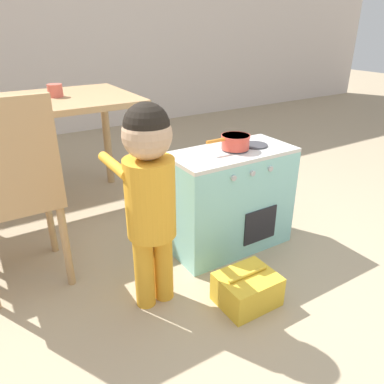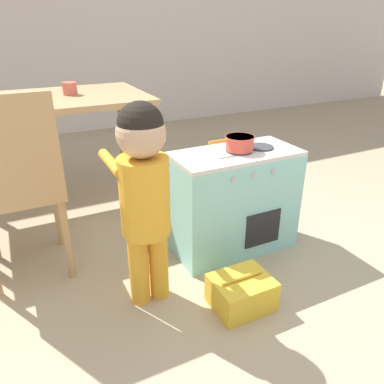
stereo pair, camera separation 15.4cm
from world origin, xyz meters
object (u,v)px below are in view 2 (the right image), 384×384
at_px(play_kitchen, 234,201).
at_px(dining_table, 44,114).
at_px(cup_on_table, 70,88).
at_px(dining_chair_near, 17,186).
at_px(toy_pot, 239,142).
at_px(toy_basket, 241,292).
at_px(child_figure, 144,183).

height_order(play_kitchen, dining_table, dining_table).
distance_m(dining_table, cup_on_table, 0.22).
height_order(dining_table, dining_chair_near, dining_chair_near).
bearing_deg(dining_table, play_kitchen, -48.36).
relative_size(toy_pot, dining_chair_near, 0.27).
xyz_separation_m(toy_basket, dining_table, (-0.59, 1.36, 0.59)).
bearing_deg(play_kitchen, cup_on_table, 124.38).
distance_m(toy_pot, cup_on_table, 1.16).
bearing_deg(toy_basket, dining_chair_near, 141.32).
xyz_separation_m(play_kitchen, child_figure, (-0.58, -0.20, 0.30)).
bearing_deg(cup_on_table, toy_pot, -55.04).
relative_size(toy_pot, cup_on_table, 2.84).
xyz_separation_m(child_figure, dining_table, (-0.24, 1.12, 0.08)).
xyz_separation_m(toy_pot, dining_chair_near, (-1.06, 0.21, -0.12)).
bearing_deg(dining_chair_near, dining_table, 72.25).
bearing_deg(dining_table, toy_pot, -47.87).
bearing_deg(dining_chair_near, cup_on_table, 61.20).
bearing_deg(dining_chair_near, toy_basket, -38.68).
bearing_deg(child_figure, dining_chair_near, 138.47).
distance_m(play_kitchen, toy_basket, 0.54).
height_order(toy_pot, dining_chair_near, dining_chair_near).
relative_size(toy_basket, cup_on_table, 2.92).
bearing_deg(child_figure, toy_pot, 18.90).
xyz_separation_m(toy_basket, cup_on_table, (-0.42, 1.38, 0.72)).
bearing_deg(toy_pot, toy_basket, -118.53).
xyz_separation_m(dining_table, cup_on_table, (0.17, 0.02, 0.14)).
bearing_deg(play_kitchen, toy_basket, -117.16).
distance_m(child_figure, toy_basket, 0.66).
bearing_deg(dining_table, toy_basket, -66.52).
xyz_separation_m(play_kitchen, cup_on_table, (-0.64, 0.94, 0.51)).
distance_m(child_figure, dining_chair_near, 0.63).
relative_size(toy_pot, dining_table, 0.20).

